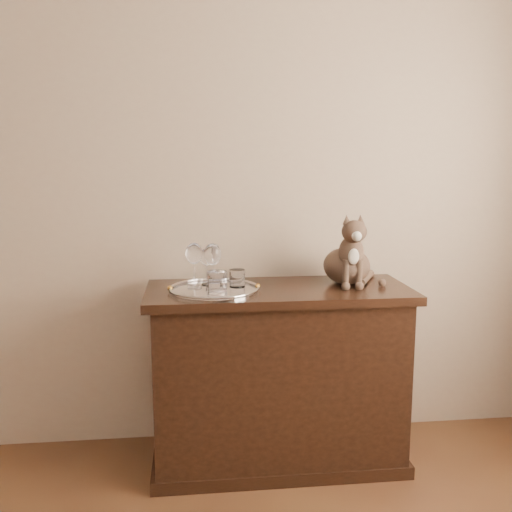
{
  "coord_description": "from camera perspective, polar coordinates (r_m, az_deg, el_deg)",
  "views": [
    {
      "loc": [
        0.21,
        -0.56,
        1.43
      ],
      "look_at": [
        0.5,
        1.95,
        1.0
      ],
      "focal_mm": 40.0,
      "sensor_mm": 36.0,
      "label": 1
    }
  ],
  "objects": [
    {
      "name": "tumbler_b",
      "position": [
        2.45,
        -3.93,
        -2.66
      ],
      "size": [
        0.09,
        0.09,
        0.1
      ],
      "primitive_type": "cylinder",
      "color": "white",
      "rests_on": "tray"
    },
    {
      "name": "wine_glass_a",
      "position": [
        2.57,
        -6.2,
        -0.92
      ],
      "size": [
        0.08,
        0.08,
        0.2
      ],
      "primitive_type": null,
      "color": "white",
      "rests_on": "tray"
    },
    {
      "name": "wine_glass_d",
      "position": [
        2.52,
        -4.36,
        -1.05
      ],
      "size": [
        0.08,
        0.08,
        0.21
      ],
      "primitive_type": null,
      "color": "white",
      "rests_on": "tray"
    },
    {
      "name": "tumbler_c",
      "position": [
        2.57,
        -1.89,
        -2.25
      ],
      "size": [
        0.07,
        0.07,
        0.08
      ],
      "primitive_type": "cylinder",
      "color": "white",
      "rests_on": "tray"
    },
    {
      "name": "wall_back",
      "position": [
        2.82,
        -10.89,
        7.9
      ],
      "size": [
        4.0,
        0.1,
        2.7
      ],
      "primitive_type": "cube",
      "color": "tan",
      "rests_on": "ground"
    },
    {
      "name": "sideboard",
      "position": [
        2.73,
        2.22,
        -11.94
      ],
      "size": [
        1.2,
        0.5,
        0.85
      ],
      "primitive_type": null,
      "color": "black",
      "rests_on": "ground"
    },
    {
      "name": "tray",
      "position": [
        2.54,
        -4.19,
        -3.43
      ],
      "size": [
        0.4,
        0.4,
        0.01
      ],
      "primitive_type": "cylinder",
      "color": "silver",
      "rests_on": "sideboard"
    },
    {
      "name": "wine_glass_b",
      "position": [
        2.62,
        -4.96,
        -1.05
      ],
      "size": [
        0.06,
        0.06,
        0.17
      ],
      "primitive_type": null,
      "color": "white",
      "rests_on": "tray"
    },
    {
      "name": "cat",
      "position": [
        2.7,
        9.09,
        0.8
      ],
      "size": [
        0.35,
        0.33,
        0.34
      ],
      "primitive_type": null,
      "rotation": [
        0.0,
        0.0,
        -0.05
      ],
      "color": "#49372C",
      "rests_on": "sideboard"
    }
  ]
}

